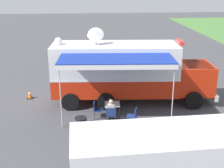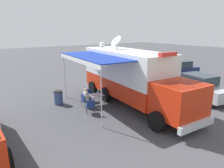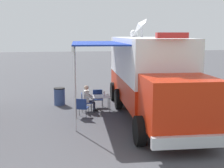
{
  "view_description": "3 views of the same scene",
  "coord_description": "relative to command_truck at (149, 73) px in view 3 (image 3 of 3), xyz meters",
  "views": [
    {
      "loc": [
        16.97,
        -1.64,
        7.02
      ],
      "look_at": [
        1.49,
        -0.29,
        1.62
      ],
      "focal_mm": 48.69,
      "sensor_mm": 36.0,
      "label": 1
    },
    {
      "loc": [
        8.46,
        10.42,
        4.81
      ],
      "look_at": [
        0.45,
        -0.93,
        1.06
      ],
      "focal_mm": 32.2,
      "sensor_mm": 36.0,
      "label": 2
    },
    {
      "loc": [
        4.16,
        13.59,
        3.67
      ],
      "look_at": [
        1.78,
        0.69,
        1.48
      ],
      "focal_mm": 48.16,
      "sensor_mm": 36.0,
      "label": 3
    }
  ],
  "objects": [
    {
      "name": "command_truck",
      "position": [
        0.0,
        0.0,
        0.0
      ],
      "size": [
        5.22,
        9.63,
        4.53
      ],
      "color": "red",
      "rests_on": "ground"
    },
    {
      "name": "folding_table",
      "position": [
        2.03,
        -1.08,
        -1.27
      ],
      "size": [
        0.85,
        0.85,
        0.73
      ],
      "color": "silver",
      "rests_on": "ground"
    },
    {
      "name": "lot_stripe",
      "position": [
        -2.18,
        -0.1,
        -1.94
      ],
      "size": [
        0.43,
        4.8,
        0.01
      ],
      "primitive_type": "cube",
      "rotation": [
        0.0,
        0.0,
        -0.06
      ],
      "color": "silver",
      "rests_on": "ground"
    },
    {
      "name": "trash_bin",
      "position": [
        4.0,
        -2.72,
        -1.49
      ],
      "size": [
        0.57,
        0.57,
        0.91
      ],
      "color": "#384C7F",
      "rests_on": "ground"
    },
    {
      "name": "folding_chair_at_table",
      "position": [
        2.83,
        -1.21,
        -1.43
      ],
      "size": [
        0.51,
        0.51,
        0.87
      ],
      "color": "navy",
      "rests_on": "ground"
    },
    {
      "name": "seated_responder",
      "position": [
        2.65,
        -1.2,
        -1.29
      ],
      "size": [
        0.68,
        0.58,
        1.25
      ],
      "color": "silver",
      "rests_on": "ground"
    },
    {
      "name": "ground_plane",
      "position": [
        -0.08,
        -0.74,
        -1.94
      ],
      "size": [
        100.0,
        100.0,
        0.0
      ],
      "primitive_type": "plane",
      "color": "#47474C"
    },
    {
      "name": "folding_chair_spare_by_truck",
      "position": [
        3.05,
        -0.09,
        -1.43
      ],
      "size": [
        0.62,
        0.62,
        0.87
      ],
      "color": "navy",
      "rests_on": "ground"
    },
    {
      "name": "water_bottle",
      "position": [
        1.89,
        -1.17,
        -1.11
      ],
      "size": [
        0.07,
        0.07,
        0.22
      ],
      "color": "silver",
      "rests_on": "folding_table"
    },
    {
      "name": "folding_chair_beside_table",
      "position": [
        2.09,
        -1.93,
        -1.43
      ],
      "size": [
        0.51,
        0.51,
        0.87
      ],
      "color": "navy",
      "rests_on": "ground"
    },
    {
      "name": "traffic_cone",
      "position": [
        -0.99,
        -5.93,
        -1.66
      ],
      "size": [
        0.36,
        0.36,
        0.58
      ],
      "color": "black",
      "rests_on": "ground"
    }
  ]
}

